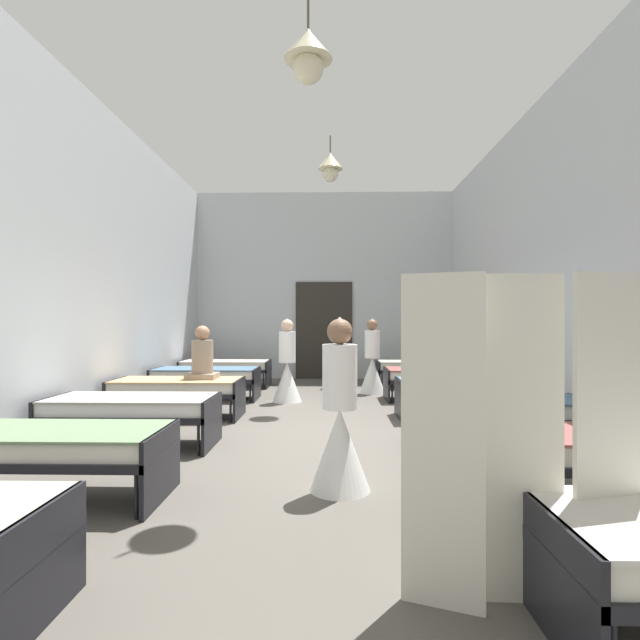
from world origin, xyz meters
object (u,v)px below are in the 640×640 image
(bed_right_row_4, at_px, (438,376))
(bed_left_row_2, at_px, (132,408))
(nurse_mid_aisle, at_px, (372,366))
(privacy_screen, at_px, (525,440))
(bed_right_row_2, at_px, (502,410))
(bed_left_row_3, at_px, (178,388))
(bed_left_row_4, at_px, (206,375))
(bed_right_row_3, at_px, (462,389))
(bed_right_row_1, at_px, (576,449))
(nurse_near_aisle, at_px, (340,428))
(bed_left_row_1, at_px, (48,446))
(patient_seated_primary, at_px, (202,359))
(bed_left_row_5, at_px, (226,367))
(bed_right_row_5, at_px, (421,367))
(nurse_far_aisle, at_px, (287,372))
(potted_plant, at_px, (339,352))

(bed_right_row_4, bearing_deg, bed_left_row_2, -141.94)
(nurse_mid_aisle, bearing_deg, privacy_screen, 147.63)
(bed_right_row_2, relative_size, bed_left_row_3, 1.00)
(nurse_mid_aisle, bearing_deg, bed_left_row_4, 71.42)
(bed_right_row_3, bearing_deg, bed_right_row_2, -90.00)
(bed_right_row_1, bearing_deg, privacy_screen, -124.52)
(nurse_near_aisle, xyz_separation_m, nurse_mid_aisle, (0.74, 5.54, 0.00))
(bed_left_row_1, bearing_deg, patient_seated_primary, 84.12)
(patient_seated_primary, distance_m, privacy_screen, 5.61)
(bed_left_row_2, bearing_deg, bed_left_row_5, 90.00)
(bed_right_row_3, xyz_separation_m, nurse_near_aisle, (-1.86, -3.04, 0.09))
(bed_right_row_5, bearing_deg, nurse_near_aisle, -106.34)
(bed_left_row_5, xyz_separation_m, nurse_far_aisle, (1.51, -1.88, 0.09))
(bed_left_row_1, bearing_deg, bed_left_row_2, 90.00)
(bed_right_row_5, distance_m, patient_seated_primary, 5.07)
(bed_left_row_4, distance_m, bed_right_row_4, 4.23)
(nurse_far_aisle, xyz_separation_m, privacy_screen, (1.77, -6.13, 0.32))
(bed_left_row_5, distance_m, nurse_far_aisle, 2.41)
(bed_right_row_1, bearing_deg, bed_left_row_1, 180.00)
(bed_left_row_1, relative_size, privacy_screen, 1.12)
(nurse_far_aisle, distance_m, privacy_screen, 6.39)
(bed_right_row_1, bearing_deg, nurse_near_aisle, 171.51)
(bed_left_row_3, xyz_separation_m, bed_left_row_5, (0.00, 3.31, 0.00))
(bed_left_row_2, relative_size, bed_left_row_5, 1.00)
(potted_plant, bearing_deg, nurse_mid_aisle, -43.99)
(bed_left_row_2, xyz_separation_m, patient_seated_primary, (0.35, 1.74, 0.43))
(nurse_far_aisle, bearing_deg, bed_right_row_3, 138.52)
(bed_right_row_1, height_order, bed_right_row_4, same)
(bed_left_row_3, bearing_deg, bed_left_row_5, 90.00)
(bed_right_row_4, relative_size, bed_left_row_5, 1.00)
(bed_right_row_4, height_order, nurse_near_aisle, nurse_near_aisle)
(bed_left_row_4, bearing_deg, bed_left_row_1, -90.00)
(bed_left_row_1, relative_size, potted_plant, 1.47)
(bed_right_row_2, height_order, potted_plant, potted_plant)
(bed_right_row_3, bearing_deg, bed_left_row_3, 180.00)
(nurse_far_aisle, bearing_deg, bed_right_row_5, -159.09)
(nurse_near_aisle, bearing_deg, bed_right_row_1, 147.22)
(nurse_far_aisle, xyz_separation_m, patient_seated_primary, (-1.16, -1.35, 0.34))
(bed_right_row_2, relative_size, bed_right_row_5, 1.00)
(bed_right_row_3, relative_size, nurse_near_aisle, 1.28)
(bed_left_row_5, height_order, bed_right_row_5, same)
(nurse_far_aisle, height_order, privacy_screen, privacy_screen)
(bed_left_row_1, xyz_separation_m, bed_right_row_3, (4.23, 3.31, 0.00))
(bed_left_row_2, relative_size, bed_left_row_4, 1.00)
(bed_left_row_4, distance_m, bed_left_row_5, 1.66)
(bed_right_row_4, bearing_deg, privacy_screen, -98.51)
(bed_left_row_2, distance_m, bed_left_row_3, 1.66)
(bed_left_row_1, bearing_deg, privacy_screen, -22.81)
(bed_left_row_1, xyz_separation_m, bed_left_row_5, (0.00, 6.63, 0.00))
(bed_left_row_2, relative_size, bed_right_row_2, 1.00)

